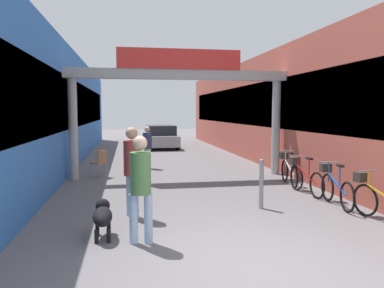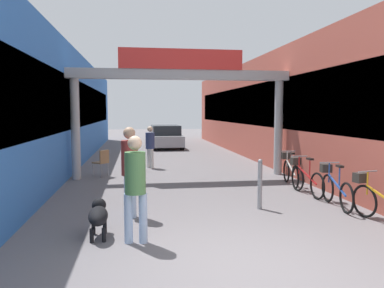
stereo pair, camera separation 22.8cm
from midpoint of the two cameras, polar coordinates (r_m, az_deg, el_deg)
name	(u,v)px [view 2 (the right image)]	position (r m, az deg, el deg)	size (l,w,h in m)	color
ground_plane	(242,267)	(5.55, 8.86, -17.99)	(80.00, 80.00, 0.00)	slate
storefront_left	(45,110)	(16.26, -21.08, 4.87)	(3.00, 26.00, 4.41)	blue
storefront_right	(285,110)	(17.20, 14.36, 5.04)	(3.00, 26.00, 4.41)	#B25142
arcade_sign_gateway	(181,88)	(12.25, -1.16, 8.53)	(7.40, 0.47, 4.13)	#B2B2B2
pedestrian_with_dog	(135,182)	(6.15, -7.58, -5.73)	(0.39, 0.38, 1.77)	#A5BFE0
pedestrian_companion	(130,165)	(7.72, -8.63, -3.18)	(0.46, 0.46, 1.84)	#A5BFE0
pedestrian_carrying_crate	(150,144)	(14.23, -5.95, -0.07)	(0.45, 0.45, 1.59)	silver
dog_on_leash	(98,215)	(6.71, -13.12, -10.44)	(0.36, 0.84, 0.61)	black
bicycle_orange_nearest	(380,201)	(8.22, 27.46, -7.67)	(0.48, 1.67, 0.98)	black
bicycle_blue_second	(335,187)	(9.19, 21.58, -6.15)	(0.46, 1.68, 0.98)	black
bicycle_red_third	(305,178)	(10.25, 17.44, -4.89)	(0.46, 1.69, 0.98)	black
bicycle_silver_farthest	(290,170)	(11.42, 15.23, -3.83)	(0.46, 1.68, 0.98)	black
bollard_post_metal	(260,184)	(8.45, 11.07, -5.96)	(0.10, 0.10, 1.11)	gray
cafe_chair_wood_nearer	(102,161)	(12.62, -13.02, -2.48)	(0.56, 0.56, 0.89)	gray
parked_car_silver	(165,137)	(22.08, -3.79, 1.09)	(1.88, 4.04, 1.33)	#99999E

